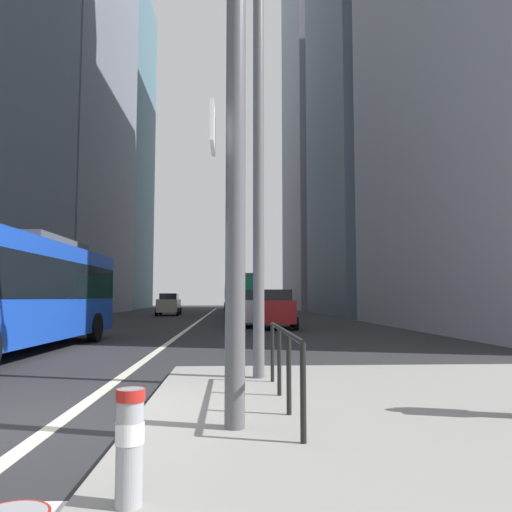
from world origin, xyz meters
TOP-DOWN VIEW (x-y plane):
  - ground_plane at (0.00, 20.00)m, footprint 160.00×160.00m
  - lane_centre_line at (0.00, 30.00)m, footprint 0.20×80.00m
  - office_tower_left_mid at (-16.00, 44.94)m, footprint 12.07×23.39m
  - office_tower_left_far at (-16.00, 69.12)m, footprint 10.50×17.05m
  - office_tower_right_mid at (17.00, 40.27)m, footprint 12.45×18.99m
  - office_tower_right_far at (17.00, 62.92)m, footprint 13.14×20.99m
  - city_bus_blue_oncoming at (-3.93, 7.85)m, footprint 2.91×11.90m
  - city_bus_red_receding at (3.02, 34.54)m, footprint 2.85×11.06m
  - city_bus_red_distant at (2.70, 57.13)m, footprint 2.72×11.48m
  - car_oncoming_mid at (-3.37, 38.85)m, footprint 2.13×4.51m
  - car_receding_near at (2.83, 20.56)m, footprint 2.08×4.05m
  - car_receding_far at (4.38, 18.89)m, footprint 2.21×4.27m
  - traffic_signal_gantry at (-0.23, -0.92)m, footprint 7.02×0.65m
  - street_lamp_post at (2.60, 2.46)m, footprint 5.50×0.32m
  - bollard_left at (1.43, -2.89)m, footprint 0.20×0.20m
  - pedestrian_railing at (2.80, 0.27)m, footprint 0.06×3.59m

SIDE VIEW (x-z plane):
  - ground_plane at x=0.00m, z-range 0.00..0.00m
  - lane_centre_line at x=0.00m, z-range 0.00..0.01m
  - bollard_left at x=1.43m, z-range 0.20..0.96m
  - pedestrian_railing at x=2.80m, z-range 0.36..1.34m
  - car_receding_near at x=2.83m, z-range 0.02..1.96m
  - car_receding_far at x=4.38m, z-range 0.02..1.96m
  - car_oncoming_mid at x=-3.37m, z-range 0.02..1.96m
  - city_bus_red_receding at x=3.02m, z-range 0.14..3.54m
  - city_bus_red_distant at x=2.70m, z-range 0.14..3.54m
  - city_bus_blue_oncoming at x=-3.93m, z-range 0.14..3.54m
  - traffic_signal_gantry at x=-0.23m, z-range 1.16..7.16m
  - street_lamp_post at x=2.60m, z-range 1.28..9.28m
  - office_tower_right_mid at x=17.00m, z-range 0.00..41.69m
  - office_tower_left_mid at x=-16.00m, z-range 0.00..42.42m
  - office_tower_left_far at x=-16.00m, z-range 0.00..48.98m
  - office_tower_right_far at x=17.00m, z-range 0.00..52.72m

